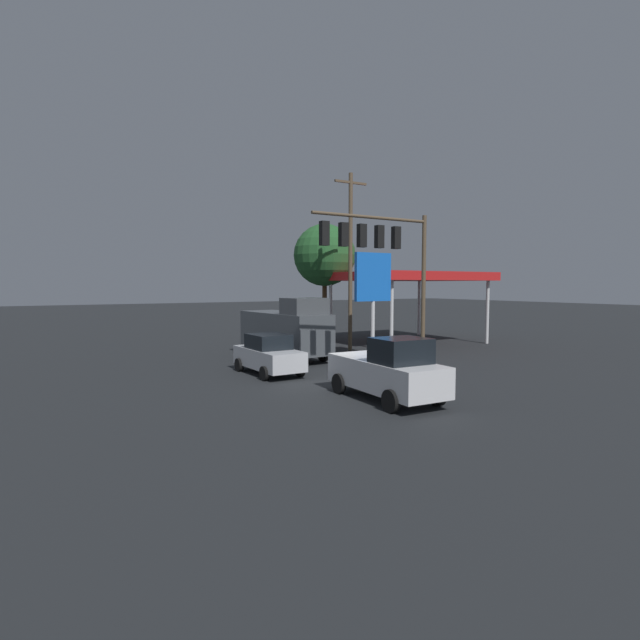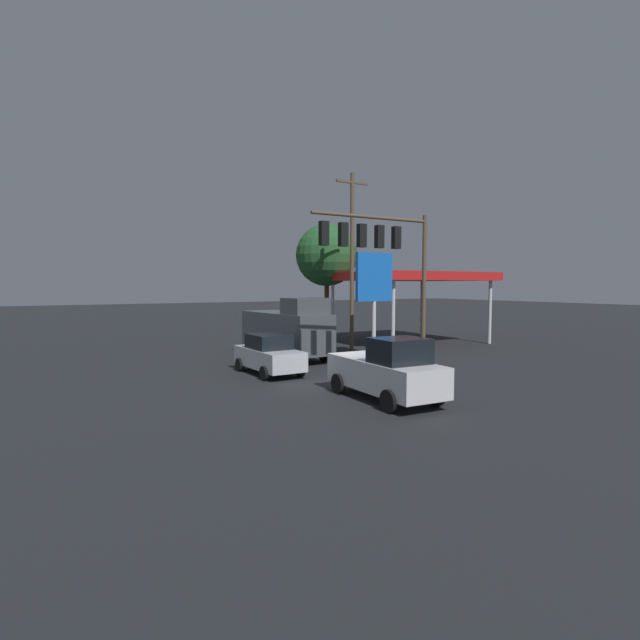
{
  "view_description": "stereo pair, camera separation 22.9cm",
  "coord_description": "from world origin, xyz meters",
  "views": [
    {
      "loc": [
        11.51,
        17.22,
        4.3
      ],
      "look_at": [
        0.0,
        -2.0,
        2.71
      ],
      "focal_mm": 28.0,
      "sensor_mm": 36.0,
      "label": 1
    },
    {
      "loc": [
        11.31,
        17.33,
        4.3
      ],
      "look_at": [
        0.0,
        -2.0,
        2.71
      ],
      "focal_mm": 28.0,
      "sensor_mm": 36.0,
      "label": 2
    }
  ],
  "objects": [
    {
      "name": "street_tree",
      "position": [
        -8.51,
        -15.51,
        6.53
      ],
      "size": [
        4.74,
        4.74,
        8.92
      ],
      "color": "#4C331E",
      "rests_on": "ground"
    },
    {
      "name": "gas_station_canopy",
      "position": [
        -13.15,
        -11.3,
        4.84
      ],
      "size": [
        10.12,
        8.55,
        5.19
      ],
      "color": "red",
      "rests_on": "ground"
    },
    {
      "name": "sedan_far",
      "position": [
        1.42,
        -4.44,
        0.95
      ],
      "size": [
        2.15,
        4.44,
        1.93
      ],
      "rotation": [
        0.0,
        0.0,
        1.6
      ],
      "color": "silver",
      "rests_on": "ground"
    },
    {
      "name": "utility_pole",
      "position": [
        -6.81,
        -9.55,
        6.0
      ],
      "size": [
        2.4,
        0.26,
        11.42
      ],
      "color": "brown",
      "rests_on": "ground"
    },
    {
      "name": "ground_plane",
      "position": [
        0.0,
        0.0,
        0.0
      ],
      "size": [
        200.0,
        200.0,
        0.0
      ],
      "primitive_type": "plane",
      "color": "black"
    },
    {
      "name": "pickup_parked",
      "position": [
        -0.06,
        2.83,
        1.11
      ],
      "size": [
        2.42,
        5.28,
        2.4
      ],
      "rotation": [
        0.0,
        0.0,
        1.53
      ],
      "color": "silver",
      "rests_on": "ground"
    },
    {
      "name": "traffic_signal_assembly",
      "position": [
        -2.28,
        -0.54,
        5.77
      ],
      "size": [
        6.19,
        0.43,
        7.53
      ],
      "color": "brown",
      "rests_on": "ground"
    },
    {
      "name": "delivery_truck",
      "position": [
        -1.54,
        -8.37,
        1.69
      ],
      "size": [
        2.94,
        6.95,
        3.58
      ],
      "rotation": [
        0.0,
        0.0,
        1.64
      ],
      "color": "#474C51",
      "rests_on": "ground"
    },
    {
      "name": "price_sign",
      "position": [
        -5.89,
        -5.9,
        4.45
      ],
      "size": [
        2.44,
        0.27,
        6.13
      ],
      "color": "silver",
      "rests_on": "ground"
    }
  ]
}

